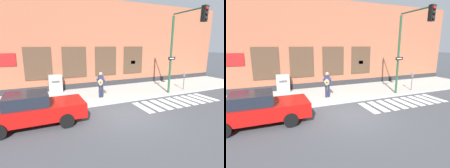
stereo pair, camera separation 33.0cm
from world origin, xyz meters
TOP-DOWN VIEW (x-y plane):
  - ground_plane at (0.00, 0.00)m, footprint 160.00×160.00m
  - sidewalk at (0.00, 4.15)m, footprint 28.00×4.48m
  - building_backdrop at (-0.00, 8.38)m, footprint 28.00×4.06m
  - crosswalk at (4.11, 0.61)m, footprint 5.78×1.90m
  - red_car at (-4.55, 0.72)m, footprint 4.61×2.00m
  - busker at (-0.27, 3.24)m, footprint 0.71×0.56m
  - traffic_light at (4.84, 1.34)m, footprint 0.60×2.91m
  - parking_meter at (6.65, 2.62)m, footprint 0.13×0.11m
  - utility_box at (-2.96, 5.94)m, footprint 0.96×0.66m

SIDE VIEW (x-z plane):
  - ground_plane at x=0.00m, z-range 0.00..0.00m
  - crosswalk at x=4.11m, z-range 0.00..0.01m
  - sidewalk at x=0.00m, z-range 0.00..0.12m
  - red_car at x=-4.55m, z-range 0.01..1.54m
  - utility_box at x=-2.96m, z-range 0.12..1.45m
  - parking_meter at x=6.65m, z-range 0.34..1.78m
  - busker at x=-0.27m, z-range 0.23..1.97m
  - building_backdrop at x=0.00m, z-range -0.01..7.30m
  - traffic_light at x=4.84m, z-range 1.16..6.89m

